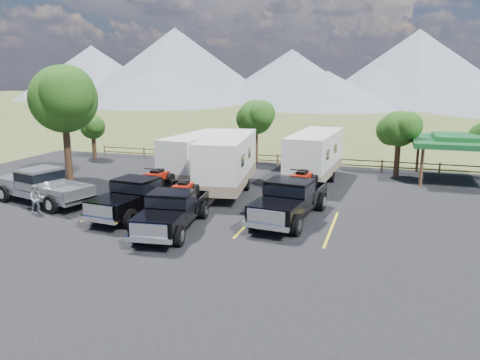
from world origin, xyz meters
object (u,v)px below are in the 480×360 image
(trailer_right, at_px, (315,156))
(pavilion, at_px, (461,141))
(tree_big_nw, at_px, (63,99))
(person_b, at_px, (37,199))
(rig_left, at_px, (139,194))
(rig_center, at_px, (173,209))
(trailer_left, at_px, (199,156))
(person_a, at_px, (48,196))
(trailer_center, at_px, (227,162))
(rig_right, at_px, (291,198))
(pickup_silver, at_px, (43,186))

(trailer_right, bearing_deg, pavilion, 22.47)
(tree_big_nw, distance_m, person_b, 9.37)
(rig_left, height_order, rig_center, rig_left)
(tree_big_nw, distance_m, trailer_right, 17.30)
(trailer_left, relative_size, person_a, 5.60)
(rig_left, bearing_deg, pavilion, 44.18)
(rig_center, xyz_separation_m, trailer_center, (-0.03, 7.81, 0.81))
(trailer_center, bearing_deg, person_a, -145.32)
(trailer_center, xyz_separation_m, person_b, (-7.87, -7.71, -1.03))
(tree_big_nw, distance_m, rig_center, 14.33)
(pavilion, bearing_deg, rig_right, -127.31)
(rig_center, xyz_separation_m, trailer_left, (-2.93, 10.24, 0.65))
(person_b, bearing_deg, pickup_silver, 75.78)
(rig_center, height_order, trailer_center, trailer_center)
(trailer_left, xyz_separation_m, trailer_right, (7.69, 1.90, 0.10))
(trailer_left, distance_m, trailer_center, 3.79)
(trailer_left, relative_size, trailer_right, 0.95)
(person_a, bearing_deg, rig_left, 167.84)
(rig_left, height_order, trailer_left, trailer_left)
(tree_big_nw, xyz_separation_m, trailer_left, (8.50, 2.88, -3.90))
(rig_center, distance_m, rig_right, 5.92)
(trailer_center, bearing_deg, trailer_left, 131.55)
(pavilion, distance_m, person_b, 26.84)
(trailer_right, bearing_deg, rig_right, -85.22)
(trailer_center, relative_size, pickup_silver, 1.43)
(rig_left, distance_m, trailer_center, 6.67)
(rig_center, distance_m, pickup_silver, 9.19)
(rig_center, relative_size, person_a, 3.95)
(pickup_silver, height_order, person_a, pickup_silver)
(tree_big_nw, bearing_deg, pickup_silver, -66.03)
(pickup_silver, bearing_deg, trailer_center, 138.37)
(pavilion, bearing_deg, pickup_silver, -149.80)
(rig_left, xyz_separation_m, trailer_left, (-0.12, 8.44, 0.61))
(tree_big_nw, relative_size, trailer_left, 0.85)
(pavilion, distance_m, pickup_silver, 26.79)
(rig_right, xyz_separation_m, trailer_left, (-7.87, 6.96, 0.55))
(pavilion, xyz_separation_m, rig_left, (-16.93, -13.53, -1.70))
(rig_right, relative_size, person_a, 4.33)
(rig_left, bearing_deg, rig_right, 16.33)
(rig_right, relative_size, trailer_center, 0.71)
(tree_big_nw, bearing_deg, rig_right, -14.01)
(rig_center, distance_m, trailer_left, 10.67)
(trailer_left, height_order, trailer_right, trailer_right)
(rig_left, relative_size, pickup_silver, 0.95)
(pavilion, distance_m, trailer_right, 9.94)
(rig_center, bearing_deg, trailer_left, 98.97)
(pavilion, xyz_separation_m, trailer_center, (-14.15, -7.52, -0.93))
(rig_right, distance_m, trailer_left, 10.52)
(rig_center, height_order, person_a, rig_center)
(pavilion, relative_size, rig_left, 0.93)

